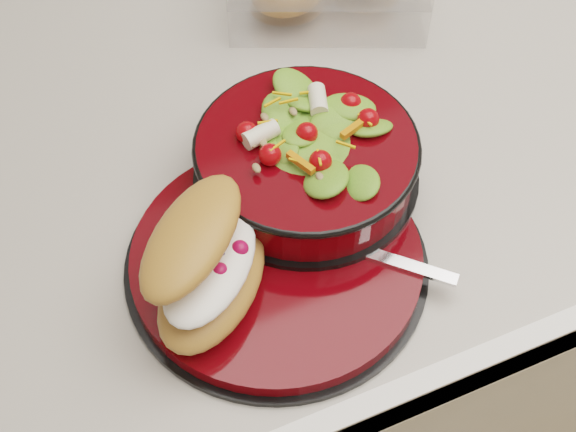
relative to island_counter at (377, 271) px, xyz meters
name	(u,v)px	position (x,y,z in m)	size (l,w,h in m)	color
island_counter	(377,271)	(0.00, 0.00, 0.00)	(1.24, 0.74, 0.90)	silver
dinner_plate	(278,260)	(-0.25, -0.21, 0.46)	(0.27, 0.27, 0.02)	black
salad_bowl	(306,154)	(-0.19, -0.14, 0.50)	(0.21, 0.21, 0.09)	black
croissant	(208,264)	(-0.32, -0.22, 0.51)	(0.15, 0.17, 0.08)	#BC7339
fork	(360,250)	(-0.18, -0.23, 0.47)	(0.13, 0.13, 0.00)	silver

